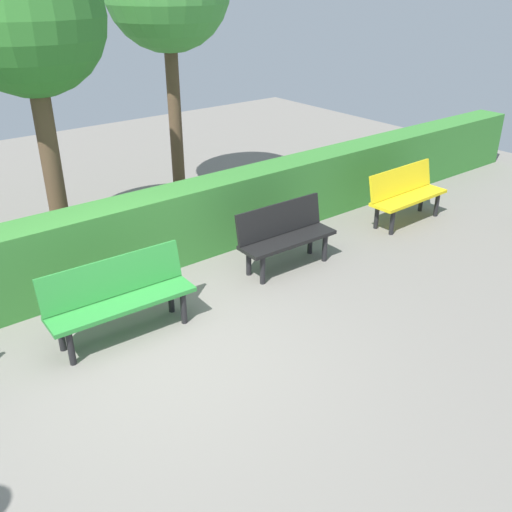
% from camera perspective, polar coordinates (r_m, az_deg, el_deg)
% --- Properties ---
extents(ground_plane, '(19.62, 19.62, 0.00)m').
position_cam_1_polar(ground_plane, '(6.11, -9.50, -9.44)').
color(ground_plane, gray).
extents(bench_yellow, '(1.46, 0.50, 0.86)m').
position_cam_1_polar(bench_yellow, '(9.24, 14.92, 6.24)').
color(bench_yellow, yellow).
rests_on(bench_yellow, ground_plane).
extents(bench_black, '(1.39, 0.49, 0.86)m').
position_cam_1_polar(bench_black, '(7.49, 2.92, 2.29)').
color(bench_black, black).
rests_on(bench_black, ground_plane).
extents(bench_green, '(1.61, 0.52, 0.86)m').
position_cam_1_polar(bench_green, '(6.22, -13.73, -3.85)').
color(bench_green, '#2D8C38').
rests_on(bench_green, ground_plane).
extents(hedge_row, '(15.62, 0.55, 1.01)m').
position_cam_1_polar(hedge_row, '(7.68, -9.09, 2.84)').
color(hedge_row, '#387F33').
rests_on(hedge_row, ground_plane).
extents(tree_mid, '(1.89, 1.89, 4.06)m').
position_cam_1_polar(tree_mid, '(7.78, -22.17, 21.22)').
color(tree_mid, brown).
rests_on(tree_mid, ground_plane).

